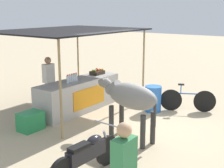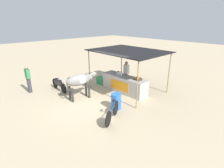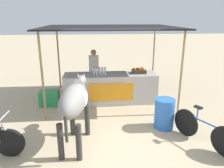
# 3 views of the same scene
# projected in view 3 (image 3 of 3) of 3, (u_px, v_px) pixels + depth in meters

# --- Properties ---
(ground_plane) EXTENTS (60.00, 60.00, 0.00)m
(ground_plane) POSITION_uv_depth(u_px,v_px,m) (118.00, 136.00, 5.26)
(ground_plane) COLOR tan
(stall_counter) EXTENTS (3.00, 0.82, 0.96)m
(stall_counter) POSITION_uv_depth(u_px,v_px,m) (110.00, 88.00, 7.21)
(stall_counter) COLOR #B2ADA8
(stall_counter) RESTS_ON ground
(stall_awning) EXTENTS (4.20, 3.20, 2.44)m
(stall_awning) POSITION_uv_depth(u_px,v_px,m) (110.00, 29.00, 6.93)
(stall_awning) COLOR black
(stall_awning) RESTS_ON ground
(water_bottle_row) EXTENTS (0.43, 0.07, 0.25)m
(water_bottle_row) POSITION_uv_depth(u_px,v_px,m) (100.00, 71.00, 6.96)
(water_bottle_row) COLOR silver
(water_bottle_row) RESTS_ON stall_counter
(fruit_crate) EXTENTS (0.44, 0.32, 0.18)m
(fruit_crate) POSITION_uv_depth(u_px,v_px,m) (139.00, 71.00, 7.17)
(fruit_crate) COLOR #3F3326
(fruit_crate) RESTS_ON stall_counter
(vendor_behind_counter) EXTENTS (0.34, 0.22, 1.65)m
(vendor_behind_counter) POSITION_uv_depth(u_px,v_px,m) (94.00, 72.00, 7.77)
(vendor_behind_counter) COLOR #383842
(vendor_behind_counter) RESTS_ON ground
(cooler_box) EXTENTS (0.60, 0.44, 0.48)m
(cooler_box) POSITION_uv_depth(u_px,v_px,m) (50.00, 98.00, 7.03)
(cooler_box) COLOR #268C4C
(cooler_box) RESTS_ON ground
(water_barrel) EXTENTS (0.50, 0.50, 0.78)m
(water_barrel) POSITION_uv_depth(u_px,v_px,m) (164.00, 114.00, 5.54)
(water_barrel) COLOR blue
(water_barrel) RESTS_ON ground
(cow) EXTENTS (0.72, 1.85, 1.44)m
(cow) POSITION_uv_depth(u_px,v_px,m) (75.00, 101.00, 4.63)
(cow) COLOR gray
(cow) RESTS_ON ground
(bicycle_leaning) EXTENTS (0.80, 1.49, 0.85)m
(bicycle_leaning) POSITION_uv_depth(u_px,v_px,m) (204.00, 131.00, 4.80)
(bicycle_leaning) COLOR black
(bicycle_leaning) RESTS_ON ground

